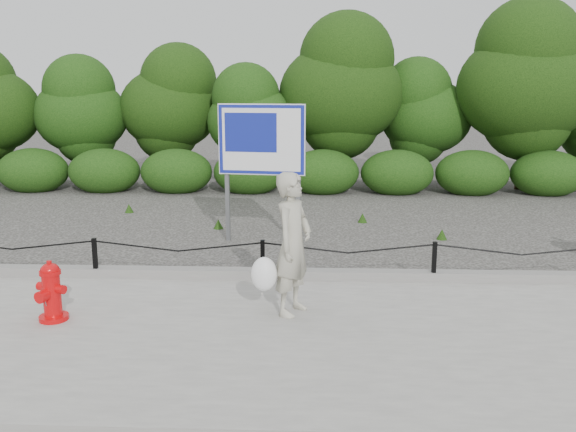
% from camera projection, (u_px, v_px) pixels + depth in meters
% --- Properties ---
extents(ground, '(90.00, 90.00, 0.00)m').
position_uv_depth(ground, '(263.00, 284.00, 9.03)').
color(ground, '#2D2B28').
rests_on(ground, ground).
extents(sidewalk, '(14.00, 4.00, 0.08)m').
position_uv_depth(sidewalk, '(249.00, 337.00, 7.07)').
color(sidewalk, gray).
rests_on(sidewalk, ground).
extents(curb, '(14.00, 0.22, 0.14)m').
position_uv_depth(curb, '(263.00, 274.00, 9.04)').
color(curb, slate).
rests_on(curb, sidewalk).
extents(chain_barrier, '(10.06, 0.06, 0.60)m').
position_uv_depth(chain_barrier, '(263.00, 255.00, 8.93)').
color(chain_barrier, black).
rests_on(chain_barrier, sidewalk).
extents(treeline, '(20.33, 3.68, 5.05)m').
position_uv_depth(treeline, '(338.00, 96.00, 17.12)').
color(treeline, black).
rests_on(treeline, ground).
extents(fire_hydrant, '(0.45, 0.45, 0.75)m').
position_uv_depth(fire_hydrant, '(51.00, 292.00, 7.39)').
color(fire_hydrant, red).
rests_on(fire_hydrant, sidewalk).
extents(pedestrian, '(0.84, 0.77, 1.79)m').
position_uv_depth(pedestrian, '(291.00, 246.00, 7.52)').
color(pedestrian, '#ABA792').
rests_on(pedestrian, sidewalk).
extents(advertising_sign, '(1.59, 0.32, 2.56)m').
position_uv_depth(advertising_sign, '(261.00, 146.00, 11.03)').
color(advertising_sign, slate).
rests_on(advertising_sign, ground).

